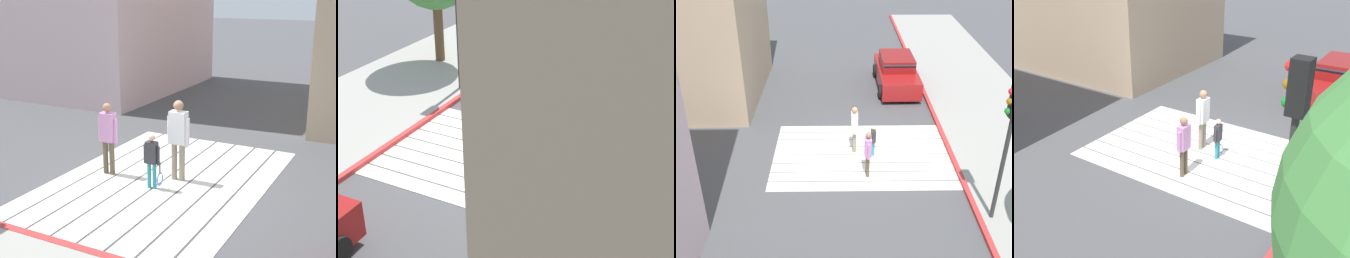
{
  "view_description": "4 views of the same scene",
  "coord_description": "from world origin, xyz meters",
  "views": [
    {
      "loc": [
        -8.62,
        -4.62,
        4.05
      ],
      "look_at": [
        0.74,
        0.23,
        0.99
      ],
      "focal_mm": 51.45,
      "sensor_mm": 36.0,
      "label": 1
    },
    {
      "loc": [
        5.12,
        -10.1,
        6.78
      ],
      "look_at": [
        -0.23,
        0.38,
        0.77
      ],
      "focal_mm": 54.56,
      "sensor_mm": 36.0,
      "label": 2
    },
    {
      "loc": [
        0.83,
        13.02,
        8.34
      ],
      "look_at": [
        0.65,
        0.17,
        1.18
      ],
      "focal_mm": 45.11,
      "sensor_mm": 36.0,
      "label": 3
    },
    {
      "loc": [
        -5.31,
        9.03,
        5.79
      ],
      "look_at": [
        0.22,
        0.86,
        1.07
      ],
      "focal_mm": 44.57,
      "sensor_mm": 36.0,
      "label": 4
    }
  ],
  "objects": [
    {
      "name": "ground_plane",
      "position": [
        0.0,
        0.0,
        0.0
      ],
      "size": [
        120.0,
        120.0,
        0.0
      ],
      "primitive_type": "plane",
      "color": "#4C4C4F"
    },
    {
      "name": "crosswalk_stripes",
      "position": [
        0.0,
        -0.0,
        0.01
      ],
      "size": [
        6.4,
        4.35,
        0.01
      ],
      "color": "silver",
      "rests_on": "ground"
    },
    {
      "name": "sidewalk_west",
      "position": [
        -5.6,
        0.0,
        0.06
      ],
      "size": [
        4.8,
        40.0,
        0.12
      ],
      "primitive_type": "cube",
      "color": "#9E9B93",
      "rests_on": "ground"
    },
    {
      "name": "curb_painted",
      "position": [
        -3.25,
        0.0,
        0.07
      ],
      "size": [
        0.16,
        40.0,
        0.13
      ],
      "primitive_type": "cube",
      "color": "#BC3333",
      "rests_on": "ground"
    },
    {
      "name": "traffic_light_corner",
      "position": [
        -3.58,
        3.58,
        3.04
      ],
      "size": [
        0.39,
        0.28,
        4.24
      ],
      "color": "#2D2D2D",
      "rests_on": "ground"
    },
    {
      "name": "pedestrian_adult_lead",
      "position": [
        0.27,
        -0.26,
        1.05
      ],
      "size": [
        0.23,
        0.52,
        1.8
      ],
      "color": "gray",
      "rests_on": "ground"
    },
    {
      "name": "pedestrian_adult_trailing",
      "position": [
        -0.13,
        1.29,
        0.96
      ],
      "size": [
        0.22,
        0.49,
        1.66
      ],
      "color": "brown",
      "rests_on": "ground"
    },
    {
      "name": "pedestrian_child_with_racket",
      "position": [
        -0.4,
        0.01,
        0.67
      ],
      "size": [
        0.28,
        0.38,
        1.2
      ],
      "color": "teal",
      "rests_on": "ground"
    }
  ]
}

